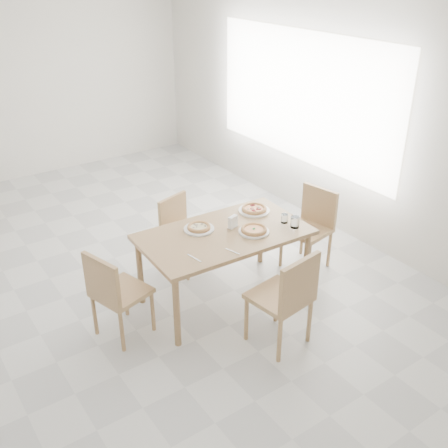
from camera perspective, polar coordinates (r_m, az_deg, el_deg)
room at (r=6.77m, az=8.39°, el=13.48°), size 7.28×7.00×7.00m
main_table at (r=4.99m, az=-0.00°, el=-1.72°), size 1.62×0.97×0.75m
chair_south at (r=4.49m, az=6.91°, el=-7.63°), size 0.52×0.52×0.93m
chair_north at (r=5.65m, az=-4.77°, el=-0.43°), size 0.50×0.50×0.81m
chair_west at (r=4.68m, az=-11.92°, el=-7.07°), size 0.53×0.53×0.87m
chair_east at (r=5.74m, az=9.54°, el=0.19°), size 0.51×0.51×0.88m
plate_margherita at (r=4.96m, az=3.27°, el=-0.82°), size 0.29×0.29×0.02m
plate_mushroom at (r=5.00m, az=-2.74°, el=-0.55°), size 0.29×0.29×0.02m
plate_pepperoni at (r=5.36m, az=3.29°, el=1.46°), size 0.32×0.32×0.02m
pizza_margherita at (r=4.95m, az=3.28°, el=-0.59°), size 0.28×0.28×0.03m
pizza_mushroom at (r=4.99m, az=-2.74°, el=-0.31°), size 0.27×0.27×0.03m
pizza_pepperoni at (r=5.35m, az=3.30°, el=1.68°), size 0.29×0.29×0.03m
tumbler_a at (r=5.07m, az=7.73°, el=0.21°), size 0.08×0.08×0.11m
tumbler_b at (r=5.15m, az=6.60°, el=0.61°), size 0.07×0.07×0.09m
napkin_holder at (r=5.01m, az=0.97°, el=0.17°), size 0.12×0.09×0.13m
fork_a at (r=4.64m, az=0.94°, el=-3.01°), size 0.06×0.16×0.01m
fork_b at (r=4.55m, az=-3.26°, el=-3.73°), size 0.05×0.18×0.01m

